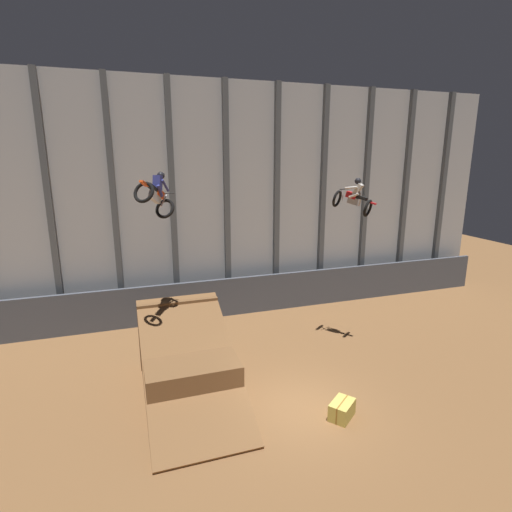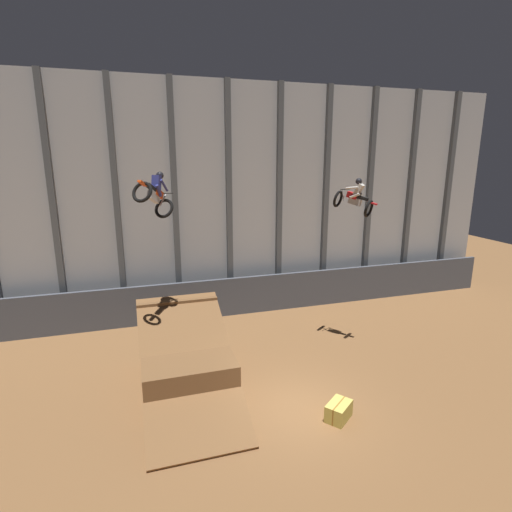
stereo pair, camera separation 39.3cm
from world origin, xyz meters
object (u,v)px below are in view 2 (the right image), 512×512
at_px(dirt_ramp, 185,359).
at_px(rider_bike_right_air, 355,198).
at_px(rider_bike_left_air, 155,194).
at_px(hay_bale_trackside, 339,411).

relative_size(dirt_ramp, rider_bike_right_air, 3.52).
distance_m(dirt_ramp, rider_bike_left_air, 6.05).
xyz_separation_m(dirt_ramp, rider_bike_right_air, (7.36, 1.15, 5.56)).
xyz_separation_m(rider_bike_right_air, hay_bale_trackside, (-2.95, -4.70, -6.24)).
bearing_deg(rider_bike_right_air, dirt_ramp, 151.88).
relative_size(rider_bike_left_air, rider_bike_right_air, 1.02).
bearing_deg(dirt_ramp, rider_bike_left_air, 142.15).
distance_m(rider_bike_right_air, hay_bale_trackside, 8.35).
height_order(dirt_ramp, rider_bike_right_air, rider_bike_right_air).
bearing_deg(hay_bale_trackside, rider_bike_left_air, 141.35).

